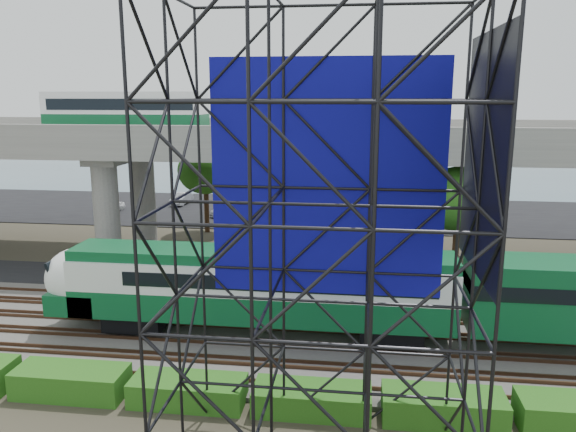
# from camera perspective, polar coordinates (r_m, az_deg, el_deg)

# --- Properties ---
(ground) EXTENTS (140.00, 140.00, 0.00)m
(ground) POSITION_cam_1_polar(r_m,az_deg,el_deg) (28.11, -9.40, -13.61)
(ground) COLOR #474233
(ground) RESTS_ON ground
(ballast_bed) EXTENTS (90.00, 12.00, 0.20)m
(ballast_bed) POSITION_cam_1_polar(r_m,az_deg,el_deg) (29.81, -8.29, -11.81)
(ballast_bed) COLOR slate
(ballast_bed) RESTS_ON ground
(service_road) EXTENTS (90.00, 5.00, 0.08)m
(service_road) POSITION_cam_1_polar(r_m,az_deg,el_deg) (37.51, -4.80, -6.70)
(service_road) COLOR black
(service_road) RESTS_ON ground
(parking_lot) EXTENTS (90.00, 18.00, 0.08)m
(parking_lot) POSITION_cam_1_polar(r_m,az_deg,el_deg) (59.91, -0.10, 0.52)
(parking_lot) COLOR black
(parking_lot) RESTS_ON ground
(harbor_water) EXTENTS (140.00, 40.00, 0.03)m
(harbor_water) POSITION_cam_1_polar(r_m,az_deg,el_deg) (81.45, 1.91, 3.61)
(harbor_water) COLOR #405B69
(harbor_water) RESTS_ON ground
(rail_tracks) EXTENTS (90.00, 9.52, 0.16)m
(rail_tracks) POSITION_cam_1_polar(r_m,az_deg,el_deg) (29.74, -8.30, -11.49)
(rail_tracks) COLOR #472D1E
(rail_tracks) RESTS_ON ballast_bed
(commuter_train) EXTENTS (29.30, 3.06, 4.30)m
(commuter_train) POSITION_cam_1_polar(r_m,az_deg,el_deg) (27.90, 1.47, -7.24)
(commuter_train) COLOR black
(commuter_train) RESTS_ON rail_tracks
(overpass) EXTENTS (80.00, 12.00, 12.40)m
(overpass) POSITION_cam_1_polar(r_m,az_deg,el_deg) (41.22, -4.36, 6.67)
(overpass) COLOR #9E9B93
(overpass) RESTS_ON ground
(scaffold_tower) EXTENTS (9.36, 6.36, 15.00)m
(scaffold_tower) POSITION_cam_1_polar(r_m,az_deg,el_deg) (16.89, 3.28, -3.93)
(scaffold_tower) COLOR black
(scaffold_tower) RESTS_ON ground
(hedge_strip) EXTENTS (34.60, 1.80, 1.20)m
(hedge_strip) POSITION_cam_1_polar(r_m,az_deg,el_deg) (23.94, -10.10, -16.99)
(hedge_strip) COLOR #225A14
(hedge_strip) RESTS_ON ground
(trees) EXTENTS (40.94, 16.94, 7.69)m
(trees) POSITION_cam_1_polar(r_m,az_deg,el_deg) (42.68, -9.48, 3.15)
(trees) COLOR #382314
(trees) RESTS_ON ground
(suv) EXTENTS (5.99, 4.35, 1.51)m
(suv) POSITION_cam_1_polar(r_m,az_deg,el_deg) (39.72, -16.37, -4.88)
(suv) COLOR black
(suv) RESTS_ON service_road
(parked_cars) EXTENTS (38.43, 9.51, 1.29)m
(parked_cars) POSITION_cam_1_polar(r_m,az_deg,el_deg) (59.33, 1.37, 1.03)
(parked_cars) COLOR white
(parked_cars) RESTS_ON parking_lot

